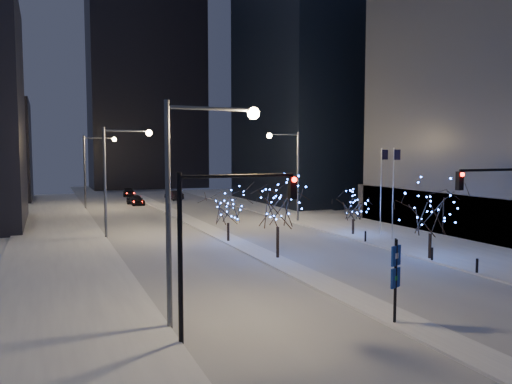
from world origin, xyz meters
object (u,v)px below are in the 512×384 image
car_mid (174,195)px  traffic_signal_west (217,226)px  traffic_signal_east (505,206)px  wayfinding_sign (396,273)px  holiday_tree_plaza_far (353,206)px  street_lamp_east (291,164)px  street_lamp_w_far (93,162)px  holiday_tree_plaza_near (431,209)px  car_far (129,193)px  street_lamp_w_mid (117,166)px  holiday_tree_median_near (278,204)px  holiday_tree_median_far (228,207)px  street_lamp_w_near (192,181)px  car_near (136,200)px

car_mid → traffic_signal_west: bearing=69.9°
traffic_signal_east → wayfinding_sign: 10.12m
holiday_tree_plaza_far → street_lamp_east: bearing=97.6°
street_lamp_w_far → holiday_tree_plaza_near: size_ratio=1.77×
street_lamp_east → traffic_signal_east: bearing=-92.3°
car_mid → car_far: (-5.82, 9.60, -0.08)m
street_lamp_w_mid → traffic_signal_west: size_ratio=1.43×
holiday_tree_median_near → holiday_tree_plaza_far: size_ratio=1.46×
holiday_tree_plaza_near → street_lamp_east: bearing=91.1°
traffic_signal_west → traffic_signal_east: size_ratio=1.00×
holiday_tree_median_far → holiday_tree_plaza_far: 12.02m
street_lamp_w_near → wayfinding_sign: 9.94m
holiday_tree_plaza_near → holiday_tree_plaza_far: size_ratio=1.40×
street_lamp_east → holiday_tree_plaza_near: size_ratio=1.77×
street_lamp_w_near → street_lamp_east: size_ratio=1.00×
street_lamp_w_near → car_near: bearing=83.4°
car_near → wayfinding_sign: 56.44m
street_lamp_w_far → car_mid: (13.26, 8.62, -5.74)m
street_lamp_east → traffic_signal_west: 35.30m
traffic_signal_west → holiday_tree_plaza_near: 20.82m
traffic_signal_east → traffic_signal_west: bearing=-176.7°
street_lamp_w_mid → wayfinding_sign: street_lamp_w_mid is taller
holiday_tree_median_near → traffic_signal_west: bearing=-124.4°
street_lamp_w_near → car_near: street_lamp_w_near is taller
holiday_tree_plaza_near → car_far: bearing=101.0°
car_near → holiday_tree_plaza_near: 48.27m
street_lamp_w_mid → holiday_tree_plaza_near: 26.93m
street_lamp_w_near → holiday_tree_plaza_far: size_ratio=2.48×
car_near → wayfinding_sign: wayfinding_sign is taller
street_lamp_w_far → car_mid: bearing=33.0°
street_lamp_w_near → street_lamp_east: 33.85m
traffic_signal_east → holiday_tree_median_far: 22.09m
traffic_signal_west → car_far: bearing=84.4°
street_lamp_w_far → traffic_signal_west: 52.04m
street_lamp_w_near → traffic_signal_west: street_lamp_w_near is taller
car_far → holiday_tree_median_far: 49.39m
car_near → holiday_tree_median_far: holiday_tree_median_far is taller
holiday_tree_median_near → holiday_tree_median_far: size_ratio=1.27×
traffic_signal_east → car_far: bearing=98.6°
traffic_signal_east → wayfinding_sign: (-9.52, -2.49, -2.36)m
street_lamp_w_mid → holiday_tree_plaza_far: street_lamp_w_mid is taller
street_lamp_w_far → street_lamp_w_near: bearing=-90.0°
car_far → holiday_tree_plaza_far: 52.15m
wayfinding_sign → car_mid: bearing=63.1°
street_lamp_east → traffic_signal_east: size_ratio=1.43×
street_lamp_w_far → holiday_tree_plaza_far: size_ratio=2.48×
car_far → holiday_tree_plaza_far: size_ratio=1.15×
street_lamp_w_mid → wayfinding_sign: (8.36, -28.50, -4.10)m
traffic_signal_west → holiday_tree_median_near: bearing=55.6°
holiday_tree_plaza_far → wayfinding_sign: holiday_tree_plaza_far is taller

